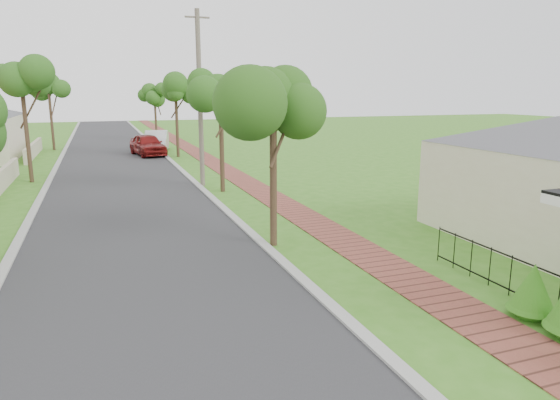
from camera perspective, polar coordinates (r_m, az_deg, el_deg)
ground at (r=9.51m, az=8.12°, el=-17.69°), size 160.00×160.00×0.00m
road at (r=27.65m, az=-17.63°, el=1.84°), size 7.00×120.00×0.02m
kerb_right at (r=28.02m, az=-10.17°, el=2.36°), size 0.30×120.00×0.10m
kerb_left at (r=27.76m, az=-25.17°, el=1.29°), size 0.30×120.00×0.10m
sidewalk at (r=28.56m, az=-5.02°, el=2.69°), size 1.50×120.00×0.03m
picket_fence at (r=12.20m, az=29.29°, el=-9.50°), size 0.03×8.02×1.00m
street_trees at (r=34.09m, az=-18.48°, el=11.33°), size 10.70×37.65×5.89m
parked_car_red at (r=39.16m, az=-14.88°, el=6.11°), size 2.72×4.99×1.61m
parked_car_white at (r=41.71m, az=-13.94°, el=6.54°), size 2.60×5.21×1.64m
near_tree at (r=15.06m, az=-0.79°, el=11.09°), size 2.16×2.16×5.55m
utility_pole at (r=25.58m, az=-9.14°, el=11.33°), size 1.20×0.24×8.63m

